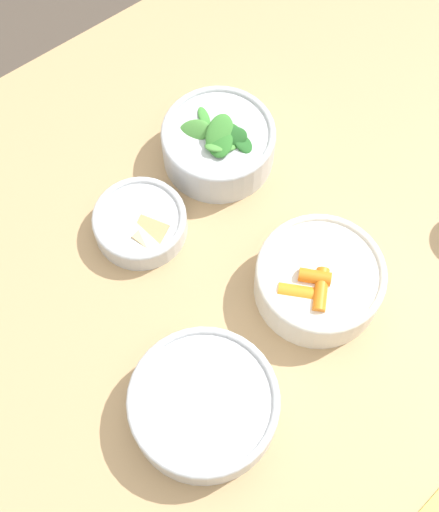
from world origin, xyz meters
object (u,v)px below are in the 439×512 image
Objects in this scene: bowl_greens at (219,143)px; bowl_cookies at (140,223)px; bowl_beans_hotdog at (204,405)px; bowl_carrots at (319,280)px.

bowl_greens reaches higher than bowl_cookies.
bowl_greens is 0.16m from bowl_cookies.
bowl_beans_hotdog reaches higher than bowl_cookies.
bowl_greens is at bearing -95.30° from bowl_carrots.
bowl_beans_hotdog is at bearing 10.40° from bowl_carrots.
bowl_greens reaches higher than bowl_beans_hotdog.
bowl_beans_hotdog is (0.21, 0.04, -0.01)m from bowl_carrots.
bowl_beans_hotdog is at bearing 72.46° from bowl_cookies.
bowl_carrots reaches higher than bowl_beans_hotdog.
bowl_carrots is at bearing -169.60° from bowl_beans_hotdog.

